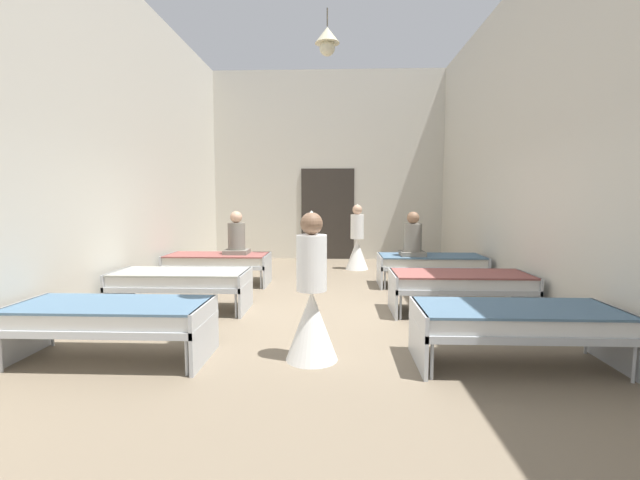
{
  "coord_description": "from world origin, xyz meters",
  "views": [
    {
      "loc": [
        0.26,
        -5.99,
        1.6
      ],
      "look_at": [
        0.0,
        0.43,
        0.99
      ],
      "focal_mm": 24.17,
      "sensor_mm": 36.0,
      "label": 1
    }
  ],
  "objects_px": {
    "bed_right_row_0": "(516,321)",
    "patient_seated_secondary": "(237,238)",
    "bed_right_row_1": "(460,282)",
    "bed_left_row_1": "(181,280)",
    "bed_left_row_2": "(218,261)",
    "nurse_mid_aisle": "(312,307)",
    "bed_left_row_0": "(112,316)",
    "bed_right_row_2": "(431,263)",
    "nurse_near_aisle": "(357,246)",
    "patient_seated_primary": "(413,240)"
  },
  "relations": [
    {
      "from": "bed_right_row_1",
      "to": "patient_seated_secondary",
      "type": "bearing_deg",
      "value": 151.59
    },
    {
      "from": "bed_left_row_0",
      "to": "bed_right_row_1",
      "type": "height_order",
      "value": "same"
    },
    {
      "from": "bed_right_row_1",
      "to": "nurse_mid_aisle",
      "type": "distance_m",
      "value": 2.68
    },
    {
      "from": "bed_left_row_2",
      "to": "nurse_mid_aisle",
      "type": "xyz_separation_m",
      "value": [
        1.98,
        -3.72,
        0.09
      ]
    },
    {
      "from": "bed_left_row_0",
      "to": "nurse_mid_aisle",
      "type": "distance_m",
      "value": 1.98
    },
    {
      "from": "bed_left_row_1",
      "to": "bed_right_row_0",
      "type": "bearing_deg",
      "value": -25.72
    },
    {
      "from": "bed_left_row_0",
      "to": "patient_seated_primary",
      "type": "height_order",
      "value": "patient_seated_primary"
    },
    {
      "from": "bed_right_row_2",
      "to": "patient_seated_secondary",
      "type": "distance_m",
      "value": 3.62
    },
    {
      "from": "bed_left_row_2",
      "to": "patient_seated_secondary",
      "type": "distance_m",
      "value": 0.56
    },
    {
      "from": "bed_left_row_2",
      "to": "nurse_near_aisle",
      "type": "distance_m",
      "value": 3.27
    },
    {
      "from": "bed_left_row_0",
      "to": "bed_left_row_2",
      "type": "bearing_deg",
      "value": 90.0
    },
    {
      "from": "bed_right_row_2",
      "to": "nurse_mid_aisle",
      "type": "xyz_separation_m",
      "value": [
        -1.96,
        -3.72,
        0.09
      ]
    },
    {
      "from": "bed_left_row_0",
      "to": "patient_seated_primary",
      "type": "relative_size",
      "value": 2.37
    },
    {
      "from": "bed_right_row_2",
      "to": "nurse_near_aisle",
      "type": "xyz_separation_m",
      "value": [
        -1.26,
        1.87,
        0.09
      ]
    },
    {
      "from": "nurse_near_aisle",
      "to": "patient_seated_primary",
      "type": "xyz_separation_m",
      "value": [
        0.91,
        -1.95,
        0.34
      ]
    },
    {
      "from": "bed_left_row_1",
      "to": "bed_right_row_1",
      "type": "relative_size",
      "value": 1.0
    },
    {
      "from": "bed_right_row_0",
      "to": "patient_seated_secondary",
      "type": "bearing_deg",
      "value": 133.08
    },
    {
      "from": "bed_right_row_2",
      "to": "nurse_near_aisle",
      "type": "height_order",
      "value": "nurse_near_aisle"
    },
    {
      "from": "bed_left_row_1",
      "to": "nurse_near_aisle",
      "type": "relative_size",
      "value": 1.28
    },
    {
      "from": "bed_right_row_0",
      "to": "bed_right_row_1",
      "type": "height_order",
      "value": "same"
    },
    {
      "from": "bed_right_row_2",
      "to": "patient_seated_primary",
      "type": "bearing_deg",
      "value": -167.48
    },
    {
      "from": "bed_left_row_1",
      "to": "nurse_near_aisle",
      "type": "xyz_separation_m",
      "value": [
        2.68,
        3.77,
        0.09
      ]
    },
    {
      "from": "bed_left_row_2",
      "to": "patient_seated_primary",
      "type": "xyz_separation_m",
      "value": [
        3.59,
        -0.08,
        0.43
      ]
    },
    {
      "from": "nurse_near_aisle",
      "to": "bed_left_row_2",
      "type": "bearing_deg",
      "value": -131.65
    },
    {
      "from": "bed_left_row_0",
      "to": "bed_right_row_1",
      "type": "distance_m",
      "value": 4.38
    },
    {
      "from": "nurse_mid_aisle",
      "to": "patient_seated_secondary",
      "type": "distance_m",
      "value": 4.12
    },
    {
      "from": "bed_right_row_0",
      "to": "nurse_near_aisle",
      "type": "bearing_deg",
      "value": 102.56
    },
    {
      "from": "bed_right_row_2",
      "to": "nurse_mid_aisle",
      "type": "relative_size",
      "value": 1.28
    },
    {
      "from": "bed_left_row_1",
      "to": "patient_seated_secondary",
      "type": "distance_m",
      "value": 2.02
    },
    {
      "from": "bed_left_row_2",
      "to": "bed_right_row_1",
      "type": "bearing_deg",
      "value": -25.72
    },
    {
      "from": "bed_left_row_2",
      "to": "nurse_mid_aisle",
      "type": "distance_m",
      "value": 4.22
    },
    {
      "from": "bed_right_row_0",
      "to": "patient_seated_secondary",
      "type": "relative_size",
      "value": 2.37
    },
    {
      "from": "nurse_mid_aisle",
      "to": "bed_right_row_2",
      "type": "bearing_deg",
      "value": -92.78
    },
    {
      "from": "nurse_near_aisle",
      "to": "bed_right_row_0",
      "type": "bearing_deg",
      "value": -64.05
    },
    {
      "from": "bed_right_row_1",
      "to": "nurse_near_aisle",
      "type": "relative_size",
      "value": 1.28
    },
    {
      "from": "bed_left_row_0",
      "to": "bed_left_row_1",
      "type": "xyz_separation_m",
      "value": [
        0.0,
        1.9,
        0.0
      ]
    },
    {
      "from": "bed_left_row_0",
      "to": "bed_right_row_1",
      "type": "relative_size",
      "value": 1.0
    },
    {
      "from": "bed_left_row_0",
      "to": "nurse_near_aisle",
      "type": "bearing_deg",
      "value": 64.71
    },
    {
      "from": "bed_right_row_2",
      "to": "nurse_mid_aisle",
      "type": "height_order",
      "value": "nurse_mid_aisle"
    },
    {
      "from": "nurse_mid_aisle",
      "to": "bed_right_row_1",
      "type": "bearing_deg",
      "value": -112.1
    },
    {
      "from": "nurse_near_aisle",
      "to": "patient_seated_primary",
      "type": "height_order",
      "value": "nurse_near_aisle"
    },
    {
      "from": "bed_right_row_1",
      "to": "bed_right_row_0",
      "type": "bearing_deg",
      "value": -90.0
    },
    {
      "from": "bed_right_row_2",
      "to": "nurse_near_aisle",
      "type": "distance_m",
      "value": 2.26
    },
    {
      "from": "bed_right_row_0",
      "to": "bed_left_row_1",
      "type": "bearing_deg",
      "value": 154.28
    },
    {
      "from": "bed_right_row_1",
      "to": "bed_left_row_2",
      "type": "height_order",
      "value": "same"
    },
    {
      "from": "patient_seated_secondary",
      "to": "bed_left_row_0",
      "type": "bearing_deg",
      "value": -95.2
    },
    {
      "from": "bed_right_row_2",
      "to": "bed_right_row_1",
      "type": "bearing_deg",
      "value": -90.0
    },
    {
      "from": "bed_right_row_0",
      "to": "patient_seated_primary",
      "type": "bearing_deg",
      "value": 95.37
    },
    {
      "from": "bed_left_row_0",
      "to": "bed_left_row_1",
      "type": "relative_size",
      "value": 1.0
    },
    {
      "from": "bed_right_row_0",
      "to": "patient_seated_secondary",
      "type": "xyz_separation_m",
      "value": [
        -3.59,
        3.84,
        0.43
      ]
    }
  ]
}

